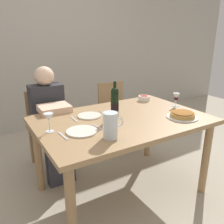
{
  "coord_description": "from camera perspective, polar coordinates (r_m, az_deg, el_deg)",
  "views": [
    {
      "loc": [
        -1.08,
        -1.62,
        1.46
      ],
      "look_at": [
        -0.09,
        0.03,
        0.82
      ],
      "focal_mm": 37.26,
      "sensor_mm": 36.0,
      "label": 1
    }
  ],
  "objects": [
    {
      "name": "back_wall",
      "position": [
        3.87,
        -15.6,
        16.86
      ],
      "size": [
        8.0,
        0.1,
        2.8
      ],
      "primitive_type": "cube",
      "color": "#B2ADA3",
      "rests_on": "ground"
    },
    {
      "name": "water_pitcher",
      "position": [
        1.64,
        -0.36,
        -3.68
      ],
      "size": [
        0.16,
        0.11,
        0.19
      ],
      "color": "silver",
      "rests_on": "dining_table"
    },
    {
      "name": "fork_left_setting",
      "position": [
        1.74,
        -11.95,
        -5.76
      ],
      "size": [
        0.02,
        0.16,
        0.0
      ],
      "primitive_type": "cube",
      "rotation": [
        0.0,
        0.0,
        1.63
      ],
      "color": "silver",
      "rests_on": "dining_table"
    },
    {
      "name": "knife_left_setting",
      "position": [
        1.85,
        -3.15,
        -3.89
      ],
      "size": [
        0.02,
        0.18,
        0.0
      ],
      "primitive_type": "cube",
      "rotation": [
        0.0,
        0.0,
        1.65
      ],
      "color": "silver",
      "rests_on": "dining_table"
    },
    {
      "name": "chair_right",
      "position": [
        3.08,
        0.51,
        0.15
      ],
      "size": [
        0.43,
        0.43,
        0.87
      ],
      "rotation": [
        0.0,
        0.0,
        3.07
      ],
      "color": "#9E7A51",
      "rests_on": "ground"
    },
    {
      "name": "dinner_plate_left_setting",
      "position": [
        1.79,
        -7.42,
        -4.71
      ],
      "size": [
        0.24,
        0.24,
        0.01
      ],
      "primitive_type": "cylinder",
      "color": "silver",
      "rests_on": "dining_table"
    },
    {
      "name": "salad_bowl",
      "position": [
        2.63,
        7.88,
        3.5
      ],
      "size": [
        0.13,
        0.13,
        0.06
      ],
      "color": "white",
      "rests_on": "dining_table"
    },
    {
      "name": "baked_tart",
      "position": [
        2.16,
        16.89,
        -0.65
      ],
      "size": [
        0.28,
        0.28,
        0.06
      ],
      "color": "silver",
      "rests_on": "dining_table"
    },
    {
      "name": "knife_right_setting",
      "position": [
        2.18,
        -2.04,
        -0.33
      ],
      "size": [
        0.02,
        0.18,
        0.0
      ],
      "primitive_type": "cube",
      "rotation": [
        0.0,
        0.0,
        1.54
      ],
      "color": "silver",
      "rests_on": "dining_table"
    },
    {
      "name": "wine_glass_left_diner",
      "position": [
        1.8,
        -15.26,
        -1.53
      ],
      "size": [
        0.07,
        0.07,
        0.15
      ],
      "color": "silver",
      "rests_on": "dining_table"
    },
    {
      "name": "wine_bottle",
      "position": [
        2.04,
        0.68,
        2.31
      ],
      "size": [
        0.07,
        0.07,
        0.33
      ],
      "color": "black",
      "rests_on": "dining_table"
    },
    {
      "name": "dining_table",
      "position": [
        2.1,
        2.44,
        -3.84
      ],
      "size": [
        1.5,
        1.0,
        0.76
      ],
      "color": "#9E7A51",
      "rests_on": "ground"
    },
    {
      "name": "dinner_plate_right_setting",
      "position": [
        2.11,
        -5.59,
        -0.92
      ],
      "size": [
        0.21,
        0.21,
        0.01
      ],
      "primitive_type": "cylinder",
      "color": "silver",
      "rests_on": "dining_table"
    },
    {
      "name": "chair_left",
      "position": [
        2.77,
        -15.92,
        -2.77
      ],
      "size": [
        0.41,
        0.41,
        0.87
      ],
      "rotation": [
        0.0,
        0.0,
        3.12
      ],
      "color": "#9E7A51",
      "rests_on": "ground"
    },
    {
      "name": "ground_plane",
      "position": [
        2.43,
        2.22,
        -18.55
      ],
      "size": [
        8.0,
        8.0,
        0.0
      ],
      "primitive_type": "plane",
      "color": "#B2A893"
    },
    {
      "name": "spoon_right_setting",
      "position": [
        2.06,
        -9.35,
        -1.72
      ],
      "size": [
        0.02,
        0.16,
        0.0
      ],
      "primitive_type": "cube",
      "rotation": [
        0.0,
        0.0,
        1.51
      ],
      "color": "silver",
      "rests_on": "dining_table"
    },
    {
      "name": "diner_left",
      "position": [
        2.51,
        -14.75,
        -1.94
      ],
      "size": [
        0.34,
        0.51,
        1.16
      ],
      "rotation": [
        0.0,
        0.0,
        3.12
      ],
      "color": "#2D2D33",
      "rests_on": "ground"
    },
    {
      "name": "wine_glass_right_diner",
      "position": [
        2.47,
        15.47,
        3.53
      ],
      "size": [
        0.07,
        0.07,
        0.14
      ],
      "color": "silver",
      "rests_on": "dining_table"
    }
  ]
}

